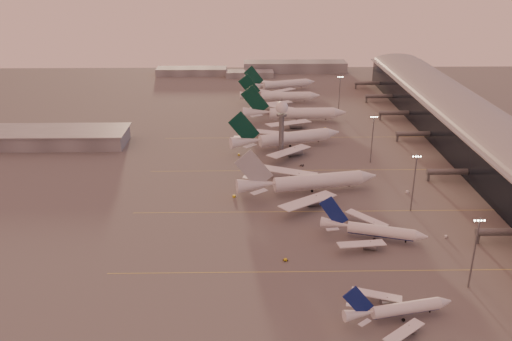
{
  "coord_description": "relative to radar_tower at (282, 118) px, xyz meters",
  "views": [
    {
      "loc": [
        -12.92,
        -145.47,
        100.75
      ],
      "look_at": [
        -8.92,
        73.75,
        10.83
      ],
      "focal_mm": 38.0,
      "sensor_mm": 36.0,
      "label": 1
    }
  ],
  "objects": [
    {
      "name": "gsv_truck_c",
      "position": [
        -23.36,
        -50.32,
        -19.8
      ],
      "size": [
        4.54,
        5.84,
        2.26
      ],
      "color": "yellow",
      "rests_on": "ground"
    },
    {
      "name": "taxiway_markings",
      "position": [
        25.0,
        -64.0,
        -20.94
      ],
      "size": [
        180.0,
        185.25,
        0.02
      ],
      "color": "#DBCF4D",
      "rests_on": "ground"
    },
    {
      "name": "ground",
      "position": [
        -5.0,
        -120.0,
        -20.95
      ],
      "size": [
        700.0,
        700.0,
        0.0
      ],
      "primitive_type": "plane",
      "color": "#5A5757",
      "rests_on": "ground"
    },
    {
      "name": "narrowbody_mid",
      "position": [
        28.89,
        -88.6,
        -17.76
      ],
      "size": [
        39.22,
        30.83,
        15.77
      ],
      "color": "white",
      "rests_on": "ground"
    },
    {
      "name": "mast_a",
      "position": [
        53.0,
        -120.0,
        -7.21
      ],
      "size": [
        3.6,
        0.56,
        25.0
      ],
      "color": "slate",
      "rests_on": "ground"
    },
    {
      "name": "gsv_truck_b",
      "position": [
        57.17,
        -87.9,
        -19.93
      ],
      "size": [
        5.11,
        2.28,
        2.0
      ],
      "color": "silver",
      "rests_on": "ground"
    },
    {
      "name": "distant_horizon",
      "position": [
        -2.38,
        205.14,
        -17.06
      ],
      "size": [
        165.0,
        37.5,
        9.0
      ],
      "color": "slate",
      "rests_on": "ground"
    },
    {
      "name": "mast_d",
      "position": [
        43.0,
        80.0,
        -7.21
      ],
      "size": [
        3.6,
        0.56,
        25.0
      ],
      "color": "slate",
      "rests_on": "ground"
    },
    {
      "name": "narrowbody_near",
      "position": [
        26.11,
        -135.58,
        -18.18
      ],
      "size": [
        34.61,
        27.33,
        13.69
      ],
      "color": "white",
      "rests_on": "ground"
    },
    {
      "name": "greentail_a",
      "position": [
        3.93,
        12.25,
        -16.81
      ],
      "size": [
        62.24,
        49.46,
        23.43
      ],
      "color": "white",
      "rests_on": "ground"
    },
    {
      "name": "gsv_tug_mid",
      "position": [
        -4.71,
        -103.25,
        -20.51
      ],
      "size": [
        3.06,
        3.48,
        0.85
      ],
      "color": "yellow",
      "rests_on": "ground"
    },
    {
      "name": "radar_tower",
      "position": [
        0.0,
        0.0,
        0.0
      ],
      "size": [
        6.4,
        6.4,
        31.1
      ],
      "color": "slate",
      "rests_on": "ground"
    },
    {
      "name": "gsv_truck_d",
      "position": [
        -22.09,
        1.56,
        -19.97
      ],
      "size": [
        2.04,
        4.88,
        1.93
      ],
      "color": "yellow",
      "rests_on": "ground"
    },
    {
      "name": "terminal",
      "position": [
        102.88,
        -9.91,
        -10.43
      ],
      "size": [
        57.0,
        362.0,
        23.04
      ],
      "color": "black",
      "rests_on": "ground"
    },
    {
      "name": "widebody_white",
      "position": [
        9.41,
        -46.82,
        -16.98
      ],
      "size": [
        64.37,
        51.09,
        22.88
      ],
      "color": "white",
      "rests_on": "ground"
    },
    {
      "name": "gsv_catering_b",
      "position": [
        53.58,
        -47.78,
        -18.68
      ],
      "size": [
        6.03,
        4.16,
        4.54
      ],
      "color": "silver",
      "rests_on": "ground"
    },
    {
      "name": "mast_c",
      "position": [
        45.0,
        -10.0,
        -7.21
      ],
      "size": [
        3.6,
        0.56,
        25.0
      ],
      "color": "slate",
      "rests_on": "ground"
    },
    {
      "name": "hangar",
      "position": [
        -125.0,
        20.0,
        -16.63
      ],
      "size": [
        82.0,
        27.0,
        8.5
      ],
      "color": "slate",
      "rests_on": "ground"
    },
    {
      "name": "greentail_b",
      "position": [
        12.36,
        59.88,
        -16.72
      ],
      "size": [
        66.0,
        53.29,
        23.97
      ],
      "color": "white",
      "rests_on": "ground"
    },
    {
      "name": "greentail_c",
      "position": [
        5.93,
        105.14,
        -17.25
      ],
      "size": [
        57.61,
        46.48,
        20.92
      ],
      "color": "white",
      "rests_on": "ground"
    },
    {
      "name": "mast_b",
      "position": [
        50.0,
        -65.0,
        -7.21
      ],
      "size": [
        3.6,
        0.56,
        25.0
      ],
      "color": "slate",
      "rests_on": "ground"
    },
    {
      "name": "gsv_tug_hangar",
      "position": [
        29.44,
        44.84,
        -20.46
      ],
      "size": [
        3.73,
        2.8,
        0.95
      ],
      "color": "yellow",
      "rests_on": "ground"
    },
    {
      "name": "greentail_d",
      "position": [
        8.43,
        140.59,
        -17.25
      ],
      "size": [
        55.77,
        44.33,
        20.97
      ],
      "color": "white",
      "rests_on": "ground"
    },
    {
      "name": "gsv_tug_far",
      "position": [
        9.61,
        -14.43,
        -20.41
      ],
      "size": [
        3.41,
        4.23,
        1.05
      ],
      "color": "#545659",
      "rests_on": "ground"
    }
  ]
}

